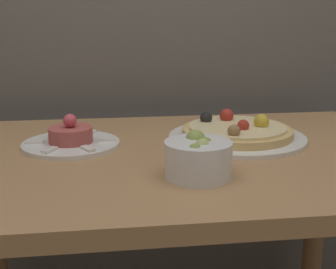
% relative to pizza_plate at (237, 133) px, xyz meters
% --- Properties ---
extents(dining_table, '(1.07, 0.70, 0.74)m').
position_rel_pizza_plate_xyz_m(dining_table, '(-0.15, -0.08, -0.14)').
color(dining_table, '#AD7F51').
rests_on(dining_table, ground_plane).
extents(pizza_plate, '(0.32, 0.32, 0.06)m').
position_rel_pizza_plate_xyz_m(pizza_plate, '(0.00, 0.00, 0.00)').
color(pizza_plate, white).
rests_on(pizza_plate, dining_table).
extents(tartare_plate, '(0.22, 0.22, 0.07)m').
position_rel_pizza_plate_xyz_m(tartare_plate, '(-0.38, -0.01, -0.00)').
color(tartare_plate, white).
rests_on(tartare_plate, dining_table).
extents(small_bowl, '(0.12, 0.12, 0.08)m').
position_rel_pizza_plate_xyz_m(small_bowl, '(-0.14, -0.24, 0.02)').
color(small_bowl, white).
rests_on(small_bowl, dining_table).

